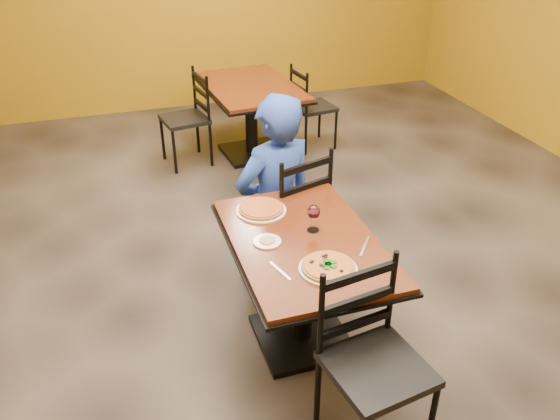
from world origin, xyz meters
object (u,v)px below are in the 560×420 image
object	(u,v)px
chair_second_right	(314,107)
table_second	(251,103)
chair_main_far	(288,210)
plate_far	(261,210)
diner	(275,183)
plate_main	(328,269)
pizza_far	(261,208)
table_main	(304,267)
side_plate	(267,242)
chair_main_near	(377,370)
chair_second_left	(184,120)
wine_glass	(313,217)
pizza_main	(328,266)

from	to	relation	value
chair_second_right	table_second	bearing A→B (deg)	82.70
chair_main_far	plate_far	size ratio (longest dim) A/B	3.19
diner	plate_main	world-z (taller)	diner
table_second	pizza_far	bearing A→B (deg)	-103.86
table_main	chair_main_far	bearing A→B (deg)	77.93
plate_far	plate_main	bearing A→B (deg)	-76.78
plate_main	side_plate	xyz separation A→B (m)	(-0.23, 0.35, 0.00)
chair_second_right	plate_main	xyz separation A→B (m)	(-1.12, -3.12, 0.32)
table_main	diner	distance (m)	0.90
table_main	chair_main_far	xyz separation A→B (m)	(0.16, 0.77, -0.06)
table_main	table_second	bearing A→B (deg)	80.80
table_second	pizza_far	world-z (taller)	pizza_far
chair_main_near	chair_second_left	world-z (taller)	chair_main_near
chair_main_near	plate_far	size ratio (longest dim) A/B	3.20
chair_main_near	chair_second_right	size ratio (longest dim) A/B	1.13
plate_main	wine_glass	xyz separation A→B (m)	(0.06, 0.39, 0.08)
wine_glass	table_main	bearing A→B (deg)	-136.11
chair_main_far	chair_second_right	bearing A→B (deg)	-132.79
chair_main_far	chair_main_near	bearing A→B (deg)	69.65
chair_second_right	table_main	bearing A→B (deg)	150.66
table_second	side_plate	distance (m)	2.86
plate_far	wine_glass	bearing A→B (deg)	-53.55
diner	pizza_main	size ratio (longest dim) A/B	4.64
plate_main	chair_second_right	bearing A→B (deg)	70.27
diner	plate_far	size ratio (longest dim) A/B	4.25
table_second	chair_main_near	world-z (taller)	chair_main_near
table_second	chair_second_left	world-z (taller)	chair_second_left
chair_second_left	wine_glass	world-z (taller)	wine_glass
table_second	chair_second_right	bearing A→B (deg)	0.00
chair_second_right	plate_far	distance (m)	2.76
chair_main_far	wine_glass	bearing A→B (deg)	65.94
pizza_far	chair_main_near	bearing A→B (deg)	-79.42
chair_main_near	plate_main	size ratio (longest dim) A/B	3.20
side_plate	chair_main_far	bearing A→B (deg)	62.80
chair_second_left	diner	size ratio (longest dim) A/B	0.70
chair_second_left	plate_main	xyz separation A→B (m)	(0.25, -3.12, 0.29)
diner	plate_far	xyz separation A→B (m)	(-0.25, -0.50, 0.10)
chair_main_near	wine_glass	bearing A→B (deg)	80.96
pizza_far	diner	bearing A→B (deg)	63.54
table_second	plate_main	world-z (taller)	plate_main
chair_main_far	chair_second_right	size ratio (longest dim) A/B	1.13
pizza_far	wine_glass	xyz separation A→B (m)	(0.23, -0.31, 0.07)
side_plate	diner	bearing A→B (deg)	69.53
chair_second_left	chair_main_far	bearing A→B (deg)	1.28
chair_main_far	pizza_main	world-z (taller)	chair_main_far
table_main	chair_main_far	size ratio (longest dim) A/B	1.24
plate_far	side_plate	size ratio (longest dim) A/B	1.94
plate_main	pizza_main	world-z (taller)	pizza_main
pizza_main	side_plate	bearing A→B (deg)	123.39
chair_second_right	diner	size ratio (longest dim) A/B	0.66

